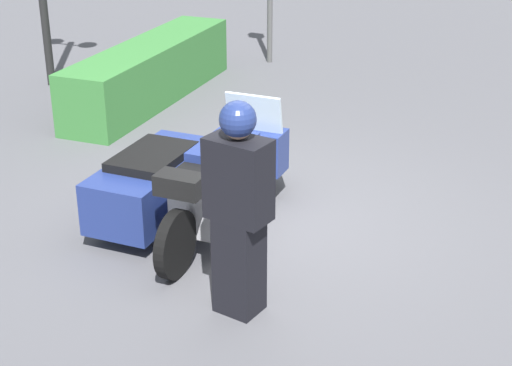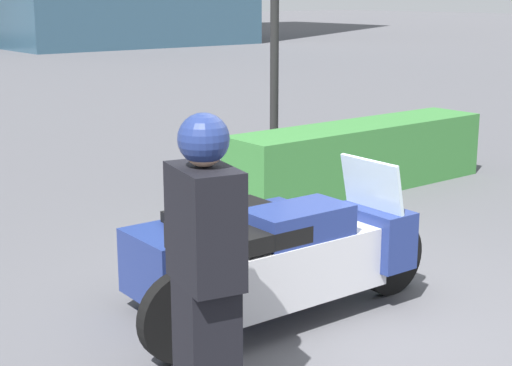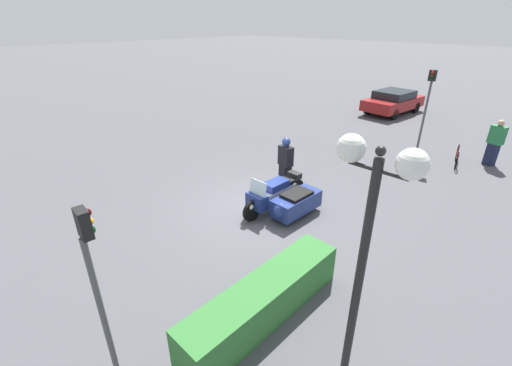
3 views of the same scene
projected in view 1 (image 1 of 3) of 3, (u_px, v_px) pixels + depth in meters
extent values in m
plane|color=#4C4C51|center=(267.00, 219.00, 7.79)|extent=(160.00, 160.00, 0.00)
cylinder|color=black|center=(263.00, 162.00, 8.34)|extent=(0.61, 0.12, 0.61)
cylinder|color=black|center=(176.00, 244.00, 6.68)|extent=(0.61, 0.12, 0.61)
cylinder|color=black|center=(151.00, 201.00, 7.62)|extent=(0.48, 0.11, 0.48)
cube|color=#B7B7BC|center=(224.00, 186.00, 7.45)|extent=(1.40, 0.49, 0.45)
cube|color=navy|center=(224.00, 155.00, 7.32)|extent=(0.77, 0.45, 0.24)
cube|color=black|center=(209.00, 169.00, 7.06)|extent=(0.57, 0.44, 0.12)
cube|color=navy|center=(256.00, 149.00, 8.07)|extent=(0.34, 0.62, 0.44)
cube|color=silver|center=(254.00, 113.00, 7.86)|extent=(0.13, 0.59, 0.40)
sphere|color=white|center=(265.00, 147.00, 8.32)|extent=(0.18, 0.18, 0.18)
cube|color=navy|center=(154.00, 184.00, 7.61)|extent=(1.58, 0.71, 0.50)
sphere|color=navy|center=(185.00, 158.00, 8.16)|extent=(0.47, 0.48, 0.48)
cube|color=black|center=(152.00, 156.00, 7.49)|extent=(0.88, 0.59, 0.09)
cube|color=black|center=(180.00, 184.00, 6.58)|extent=(0.25, 0.41, 0.18)
cube|color=black|center=(239.00, 265.00, 6.16)|extent=(0.36, 0.39, 0.82)
cube|color=black|center=(238.00, 179.00, 5.86)|extent=(0.39, 0.53, 0.65)
sphere|color=tan|center=(238.00, 124.00, 5.68)|extent=(0.22, 0.22, 0.22)
sphere|color=navy|center=(238.00, 119.00, 5.66)|extent=(0.28, 0.28, 0.28)
cube|color=#337033|center=(150.00, 72.00, 11.13)|extent=(3.67, 0.77, 0.81)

